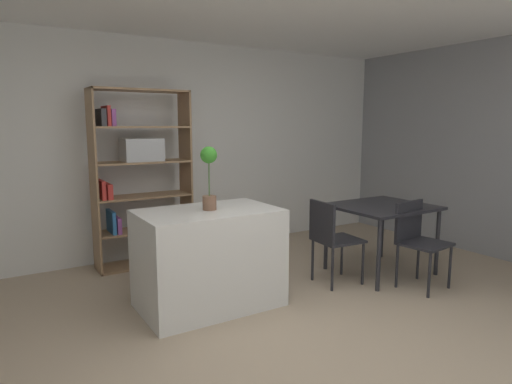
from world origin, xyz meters
The scene contains 8 objects.
ground_plane centered at (0.00, 0.00, 0.00)m, with size 9.44×9.44×0.00m, color tan.
back_partition centered at (0.00, 2.77, 1.33)m, with size 6.86×0.06×2.67m, color silver.
kitchen_island centered at (-0.28, 0.95, 0.45)m, with size 1.23×0.78×0.89m, color silver.
potted_plant_on_island centered at (-0.27, 0.95, 1.22)m, with size 0.15×0.15×0.56m.
open_bookshelf centered at (-0.46, 2.44, 1.12)m, with size 1.10×0.37×2.03m.
dining_table centered at (1.75, 0.79, 0.68)m, with size 1.03×0.91×0.76m.
dining_chair_near centered at (1.74, 0.30, 0.53)m, with size 0.50×0.47×0.87m.
dining_chair_island_side centered at (1.02, 0.79, 0.53)m, with size 0.48×0.44×0.88m.
Camera 1 is at (-1.93, -2.54, 1.65)m, focal length 30.91 mm.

